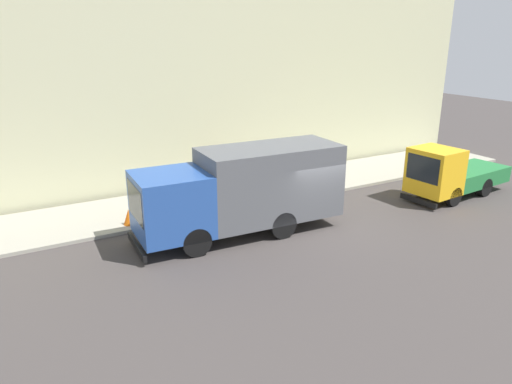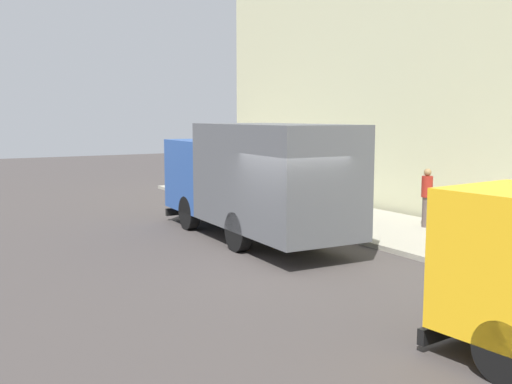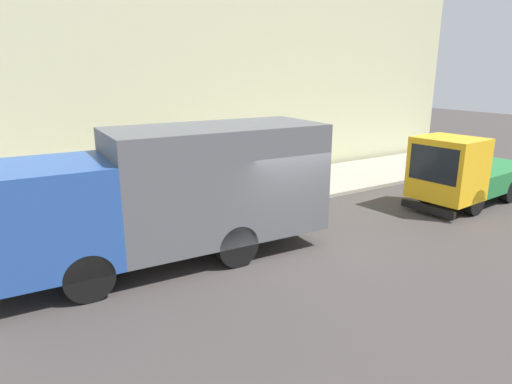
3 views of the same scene
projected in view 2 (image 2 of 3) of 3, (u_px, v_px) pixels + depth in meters
The scene contains 8 objects.
ground at pixel (278, 265), 13.51m from camera, with size 80.00×80.00×0.00m, color #403A39.
sidewalk at pixel (432, 239), 16.06m from camera, with size 4.01×30.00×0.13m, color #9E9A8A.
building_facade at pixel (503, 29), 16.60m from camera, with size 0.50×30.00×11.64m, color beige.
large_utility_truck at pixel (254, 177), 16.04m from camera, with size 2.66×7.77×3.18m.
pedestrian_walking at pixel (360, 192), 18.53m from camera, with size 0.47×0.47×1.66m.
pedestrian_standing at pixel (427, 196), 17.29m from camera, with size 0.42×0.42×1.73m.
pedestrian_third at pixel (319, 194), 17.86m from camera, with size 0.42×0.42×1.68m.
traffic_cone_orange at pixel (266, 201), 20.58m from camera, with size 0.42×0.42×0.60m, color orange.
Camera 2 is at (-7.21, -11.06, 3.36)m, focal length 41.44 mm.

